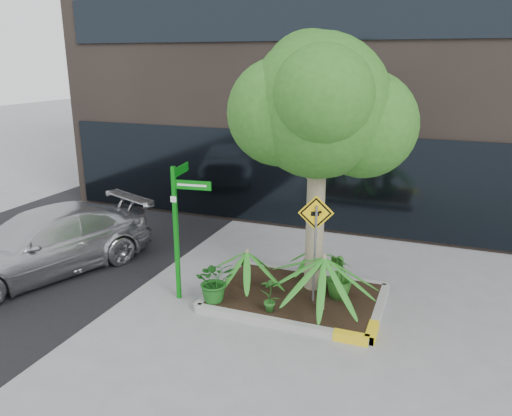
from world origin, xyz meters
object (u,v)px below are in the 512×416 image
(tree, at_px, (319,107))
(street_sign_post, at_px, (179,218))
(cattle_sign, at_px, (315,232))
(parked_car, at_px, (43,243))

(tree, relative_size, street_sign_post, 1.92)
(cattle_sign, bearing_deg, street_sign_post, 171.25)
(street_sign_post, xyz_separation_m, cattle_sign, (2.57, 0.41, -0.08))
(tree, distance_m, parked_car, 6.63)
(street_sign_post, height_order, cattle_sign, street_sign_post)
(street_sign_post, bearing_deg, tree, 17.43)
(tree, bearing_deg, parked_car, -168.56)
(tree, height_order, cattle_sign, tree)
(tree, xyz_separation_m, cattle_sign, (0.18, -0.69, -2.16))
(street_sign_post, bearing_deg, parked_car, 173.90)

